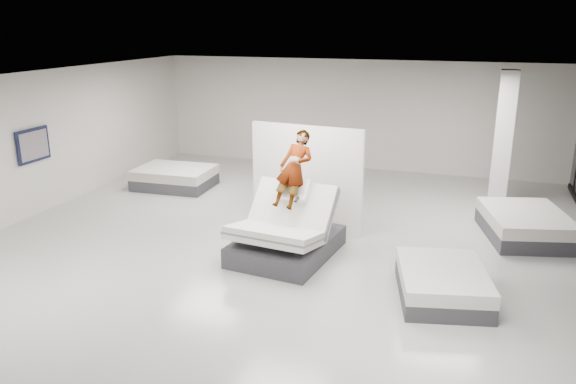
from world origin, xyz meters
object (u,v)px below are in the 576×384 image
object	(u,v)px
hero_bed	(286,235)
flat_bed_right_near	(442,283)
wall_poster	(33,145)
person	(294,185)
flat_bed_right_far	(525,225)
divider_panel	(306,178)
flat_bed_left_far	(175,177)
remote	(297,200)
column	(503,140)

from	to	relation	value
hero_bed	flat_bed_right_near	size ratio (longest dim) A/B	1.14
flat_bed_right_near	wall_poster	xyz separation A→B (m)	(-9.03, 1.29, 1.36)
person	flat_bed_right_far	distance (m)	4.87
person	divider_panel	distance (m)	1.20
person	flat_bed_left_far	world-z (taller)	person
wall_poster	remote	bearing A→B (deg)	-5.05
person	flat_bed_left_far	xyz separation A→B (m)	(-4.33, 3.06, -1.04)
divider_panel	flat_bed_right_far	bearing A→B (deg)	18.32
hero_bed	divider_panel	bearing A→B (deg)	92.83
person	hero_bed	bearing A→B (deg)	-90.00
person	flat_bed_right_near	bearing A→B (deg)	-14.35
remote	flat_bed_right_far	distance (m)	4.87
remote	flat_bed_left_far	bearing A→B (deg)	149.49
remote	person	bearing A→B (deg)	122.15
divider_panel	flat_bed_left_far	distance (m)	4.69
hero_bed	column	size ratio (longest dim) A/B	0.72
person	remote	distance (m)	0.44
flat_bed_right_far	person	bearing A→B (deg)	-153.55
remote	flat_bed_left_far	world-z (taller)	remote
divider_panel	flat_bed_left_far	world-z (taller)	divider_panel
remote	flat_bed_right_far	world-z (taller)	remote
flat_bed_left_far	divider_panel	bearing A→B (deg)	-23.99
person	column	distance (m)	5.63
wall_poster	flat_bed_right_far	bearing A→B (deg)	10.49
wall_poster	hero_bed	bearing A→B (deg)	-4.93
person	column	size ratio (longest dim) A/B	0.48
remote	flat_bed_right_far	size ratio (longest dim) A/B	0.06
hero_bed	column	world-z (taller)	column
divider_panel	hero_bed	bearing A→B (deg)	-80.99
flat_bed_left_far	person	bearing A→B (deg)	-35.20
flat_bed_right_near	flat_bed_left_far	world-z (taller)	flat_bed_left_far
hero_bed	wall_poster	distance (m)	6.27
hero_bed	column	bearing A→B (deg)	50.02
divider_panel	column	xyz separation A→B (m)	(3.87, 3.01, 0.49)
person	flat_bed_right_far	size ratio (longest dim) A/B	0.67
remote	wall_poster	distance (m)	6.39
flat_bed_left_far	column	size ratio (longest dim) A/B	0.63
person	flat_bed_right_far	bearing A→B (deg)	33.19
flat_bed_left_far	hero_bed	bearing A→B (deg)	-38.37
hero_bed	remote	world-z (taller)	hero_bed
hero_bed	flat_bed_right_far	size ratio (longest dim) A/B	1.00
flat_bed_right_far	flat_bed_left_far	xyz separation A→B (m)	(-8.60, 0.94, -0.01)
remote	divider_panel	size ratio (longest dim) A/B	0.06
column	remote	bearing A→B (deg)	-128.13
flat_bed_left_far	remote	bearing A→B (deg)	-37.25
person	flat_bed_right_near	world-z (taller)	person
remote	flat_bed_right_near	xyz separation A→B (m)	(2.68, -0.73, -0.90)
flat_bed_right_near	flat_bed_left_far	xyz separation A→B (m)	(-7.19, 4.16, 0.02)
person	wall_poster	bearing A→B (deg)	-175.00
hero_bed	flat_bed_right_far	world-z (taller)	hero_bed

